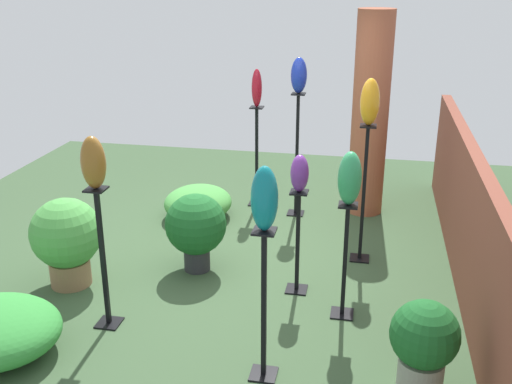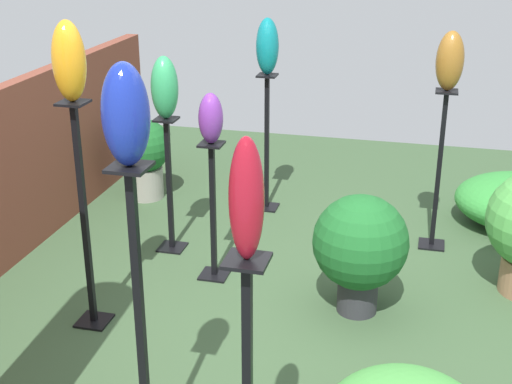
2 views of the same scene
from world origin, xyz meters
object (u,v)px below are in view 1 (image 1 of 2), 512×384
Objects in this scene: art_vase_teal at (264,199)px; art_vase_violet at (300,173)px; art_vase_amber at (370,102)px; pedestal_cobalt at (297,160)px; art_vase_jade at (350,178)px; potted_plant_front_right at (196,226)px; pedestal_jade at (345,266)px; art_vase_cobalt at (299,75)px; potted_plant_mid_right at (66,237)px; art_vase_ruby at (257,88)px; pedestal_teal at (264,312)px; pedestal_violet at (298,247)px; potted_plant_walkway_edge at (424,343)px; pedestal_amber at (363,200)px; pedestal_bronze at (103,264)px; art_vase_bronze at (93,163)px; pedestal_ruby at (257,161)px; brick_pillar at (370,115)px.

art_vase_teal is 1.34m from art_vase_violet.
pedestal_cobalt is at bearing -143.21° from art_vase_amber.
art_vase_jade is 0.56× the size of potted_plant_front_right.
art_vase_cobalt is (-2.24, -0.72, 1.25)m from pedestal_jade.
potted_plant_mid_right is at bearing -90.99° from pedestal_jade.
art_vase_ruby is 2.29m from art_vase_violet.
art_vase_cobalt is 3.15m from potted_plant_mid_right.
art_vase_jade is (1.13, -0.11, -0.40)m from art_vase_amber.
pedestal_cobalt is 1.89× the size of potted_plant_front_right.
pedestal_teal is 1.19× the size of pedestal_violet.
art_vase_jade is 1.41m from potted_plant_walkway_edge.
pedestal_cobalt is 4.42× the size of art_vase_violet.
art_vase_jade is at bearing 151.44° from pedestal_teal.
art_vase_amber is at bearing -166.66° from potted_plant_walkway_edge.
art_vase_ruby is at bearing 172.67° from potted_plant_front_right.
pedestal_amber is 2.15m from potted_plant_walkway_edge.
art_vase_violet is (0.00, 0.00, 0.72)m from pedestal_violet.
pedestal_bronze is at bearing -74.55° from pedestal_jade.
art_vase_bronze is (-0.43, -1.43, 0.03)m from art_vase_teal.
pedestal_ruby is 3.61m from art_vase_teal.
art_vase_jade reaches higher than potted_plant_mid_right.
art_vase_amber is 2.09m from potted_plant_front_right.
pedestal_cobalt is at bearing -157.46° from potted_plant_walkway_edge.
art_vase_bronze is at bearing -59.45° from art_vase_violet.
art_vase_cobalt is at bearing -157.46° from potted_plant_walkway_edge.
pedestal_ruby is at bearing -159.19° from art_vase_violet.
pedestal_ruby is at bearing -134.35° from art_vase_amber.
art_vase_violet is (-0.35, -0.45, -0.10)m from art_vase_jade.
art_vase_bronze reaches higher than potted_plant_walkway_edge.
potted_plant_walkway_edge is (3.19, 1.32, -0.28)m from pedestal_cobalt.
potted_plant_mid_right is at bearing -68.32° from pedestal_amber.
pedestal_jade is at bearing -2.69° from brick_pillar.
brick_pillar reaches higher than art_vase_violet.
pedestal_teal is 1.62× the size of potted_plant_walkway_edge.
art_vase_violet is 1.28m from potted_plant_front_right.
art_vase_violet reaches higher than pedestal_violet.
art_vase_ruby is 0.53× the size of potted_plant_mid_right.
pedestal_amber reaches higher than potted_plant_walkway_edge.
pedestal_cobalt is 2.06× the size of potted_plant_walkway_edge.
art_vase_cobalt is 0.51× the size of potted_plant_front_right.
art_vase_bronze is at bearing -22.35° from potted_plant_front_right.
art_vase_violet is (0.78, -0.57, -0.50)m from art_vase_amber.
pedestal_violet is at bearing 7.98° from art_vase_cobalt.
art_vase_teal is at bearing -16.97° from pedestal_amber.
pedestal_cobalt is (-3.21, -0.19, 0.16)m from pedestal_teal.
pedestal_bronze is at bearing -51.16° from art_vase_amber.
pedestal_teal is 1.50m from pedestal_bronze.
brick_pillar is at bearing 177.31° from pedestal_jade.
pedestal_ruby is at bearing 150.79° from potted_plant_mid_right.
art_vase_bronze is 0.58× the size of potted_plant_walkway_edge.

